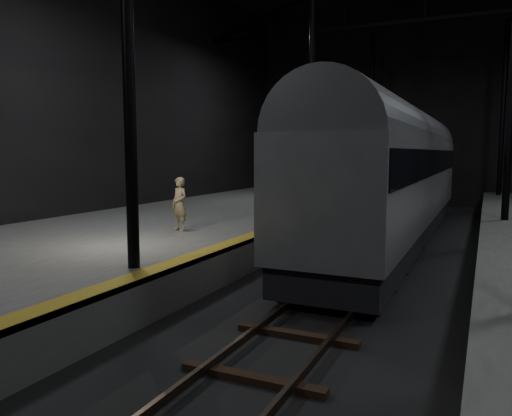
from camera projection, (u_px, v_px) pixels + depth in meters
The scene contains 6 objects.
ground at pixel (350, 287), 13.05m from camera, with size 44.00×44.00×0.00m, color black.
platform_left at pixel (122, 246), 16.12m from camera, with size 9.00×43.80×1.00m, color #4A4A48.
tactile_strip at pixel (239, 240), 14.29m from camera, with size 0.50×43.80×0.01m, color olive.
track at pixel (350, 284), 13.04m from camera, with size 2.40×43.00×0.24m.
train at pixel (396, 169), 18.84m from camera, with size 2.91×19.39×5.18m.
woman at pixel (180, 204), 15.94m from camera, with size 0.63×0.41×1.72m, color tan.
Camera 1 is at (3.12, -12.59, 3.51)m, focal length 35.00 mm.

